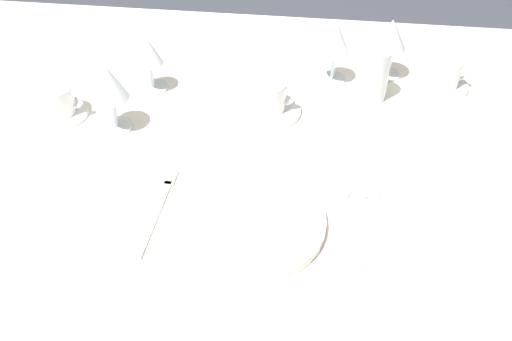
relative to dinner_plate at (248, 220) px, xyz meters
name	(u,v)px	position (x,y,z in m)	size (l,w,h in m)	color
ground_plane	(258,334)	(-0.01, 0.24, -0.75)	(6.00, 6.00, 0.00)	#383D47
dining_table	(259,167)	(-0.01, 0.24, -0.09)	(1.80, 1.11, 0.74)	silver
dinner_plate	(248,220)	(0.00, 0.00, 0.00)	(0.27, 0.27, 0.02)	white
fork_outer	(158,207)	(-0.17, 0.02, -0.01)	(0.03, 0.22, 0.00)	beige
spoon_soup	(344,216)	(0.17, 0.04, -0.01)	(0.03, 0.22, 0.01)	beige
spoon_dessert	(362,213)	(0.20, 0.05, -0.01)	(0.03, 0.21, 0.01)	beige
spoon_tea	(376,217)	(0.22, 0.04, -0.01)	(0.03, 0.22, 0.01)	beige
saucer_left	(60,113)	(-0.45, 0.27, 0.00)	(0.12, 0.12, 0.01)	white
coffee_cup_left	(57,100)	(-0.45, 0.27, 0.03)	(0.10, 0.07, 0.06)	white
saucer_right	(268,110)	(0.00, 0.34, 0.00)	(0.14, 0.14, 0.01)	white
coffee_cup_right	(270,96)	(0.00, 0.34, 0.03)	(0.10, 0.07, 0.07)	white
saucer_far	(440,85)	(0.39, 0.48, 0.00)	(0.13, 0.13, 0.01)	white
coffee_cup_far	(444,72)	(0.39, 0.48, 0.03)	(0.10, 0.08, 0.06)	white
wine_glass_centre	(149,55)	(-0.27, 0.40, 0.08)	(0.07, 0.07, 0.13)	silver
wine_glass_left	(109,84)	(-0.31, 0.25, 0.10)	(0.08, 0.08, 0.15)	silver
wine_glass_right	(336,40)	(0.14, 0.48, 0.10)	(0.07, 0.07, 0.15)	silver
wine_glass_far	(390,37)	(0.26, 0.52, 0.09)	(0.08, 0.08, 0.15)	silver
drink_tumbler	(374,78)	(0.23, 0.42, 0.04)	(0.06, 0.06, 0.12)	silver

